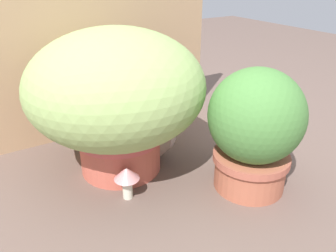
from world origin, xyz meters
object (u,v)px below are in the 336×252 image
Objects in this scene: grass_planter at (117,93)px; mushroom_ornament_pink at (127,176)px; leafy_planter at (255,128)px; cat at (145,131)px.

mushroom_ornament_pink is at bearing -108.38° from grass_planter.
leafy_planter is 0.43m from mushroom_ornament_pink.
mushroom_ornament_pink is at bearing 157.53° from leafy_planter.
leafy_planter is at bearing -57.50° from cat.
mushroom_ornament_pink is (-0.06, -0.17, -0.21)m from grass_planter.
cat is at bearing 47.44° from mushroom_ornament_pink.
leafy_planter reaches higher than mushroom_ornament_pink.
grass_planter reaches higher than cat.
grass_planter is 1.66× the size of cat.
grass_planter reaches higher than mushroom_ornament_pink.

